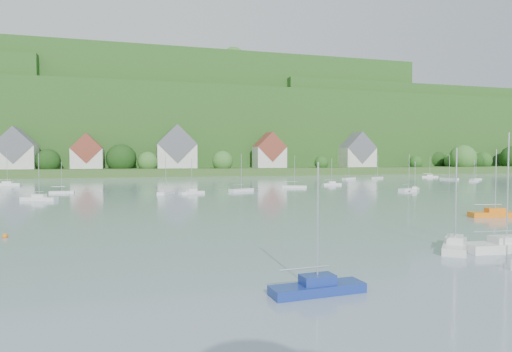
# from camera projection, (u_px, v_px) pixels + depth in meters

# --- Properties ---
(far_shore_strip) EXTENTS (600.00, 60.00, 3.00)m
(far_shore_strip) POSITION_uv_depth(u_px,v_px,m) (163.00, 171.00, 192.96)
(far_shore_strip) COLOR #30531F
(far_shore_strip) RESTS_ON ground
(forested_ridge) EXTENTS (620.00, 181.22, 69.89)m
(forested_ridge) POSITION_uv_depth(u_px,v_px,m) (156.00, 132.00, 258.21)
(forested_ridge) COLOR #184516
(forested_ridge) RESTS_ON ground
(village_building_0) EXTENTS (14.00, 10.40, 16.00)m
(village_building_0) POSITION_uv_depth(u_px,v_px,m) (16.00, 152.00, 165.38)
(village_building_0) COLOR beige
(village_building_0) RESTS_ON far_shore_strip
(village_building_1) EXTENTS (12.00, 9.36, 14.00)m
(village_building_1) POSITION_uv_depth(u_px,v_px,m) (87.00, 154.00, 174.04)
(village_building_1) COLOR beige
(village_building_1) RESTS_ON far_shore_strip
(village_building_2) EXTENTS (16.00, 11.44, 18.00)m
(village_building_2) POSITION_uv_depth(u_px,v_px,m) (176.00, 151.00, 182.40)
(village_building_2) COLOR beige
(village_building_2) RESTS_ON far_shore_strip
(village_building_3) EXTENTS (13.00, 10.40, 15.50)m
(village_building_3) POSITION_uv_depth(u_px,v_px,m) (269.00, 153.00, 191.23)
(village_building_3) COLOR beige
(village_building_3) RESTS_ON far_shore_strip
(village_building_4) EXTENTS (15.00, 10.40, 16.50)m
(village_building_4) POSITION_uv_depth(u_px,v_px,m) (357.00, 153.00, 207.14)
(village_building_4) COLOR beige
(village_building_4) RESTS_ON far_shore_strip
(near_sailboat_1) EXTENTS (5.13, 1.77, 6.81)m
(near_sailboat_1) POSITION_uv_depth(u_px,v_px,m) (317.00, 286.00, 22.56)
(near_sailboat_1) COLOR navy
(near_sailboat_1) RESTS_ON ground
(near_sailboat_3) EXTENTS (5.04, 5.40, 7.80)m
(near_sailboat_3) POSITION_uv_depth(u_px,v_px,m) (455.00, 244.00, 33.46)
(near_sailboat_3) COLOR silver
(near_sailboat_3) RESTS_ON ground
(near_sailboat_4) EXTENTS (6.76, 2.44, 8.95)m
(near_sailboat_4) POSITION_uv_depth(u_px,v_px,m) (506.00, 245.00, 32.89)
(near_sailboat_4) COLOR silver
(near_sailboat_4) RESTS_ON ground
(near_sailboat_5) EXTENTS (6.23, 2.99, 8.11)m
(near_sailboat_5) POSITION_uv_depth(u_px,v_px,m) (495.00, 213.00, 52.25)
(near_sailboat_5) COLOR orange
(near_sailboat_5) RESTS_ON ground
(mooring_buoy_3) EXTENTS (0.48, 0.48, 0.48)m
(mooring_buoy_3) POSITION_uv_depth(u_px,v_px,m) (5.00, 238.00, 38.62)
(mooring_buoy_3) COLOR orange
(mooring_buoy_3) RESTS_ON ground
(far_sailboat_cluster) EXTENTS (182.90, 68.20, 8.71)m
(far_sailboat_cluster) POSITION_uv_depth(u_px,v_px,m) (222.00, 184.00, 112.06)
(far_sailboat_cluster) COLOR silver
(far_sailboat_cluster) RESTS_ON ground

